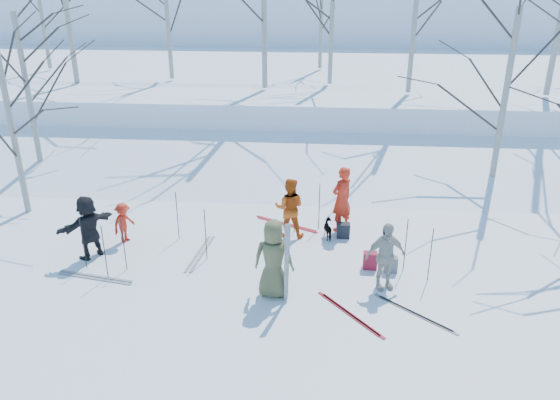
# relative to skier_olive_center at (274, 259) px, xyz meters

# --- Properties ---
(ground) EXTENTS (120.00, 120.00, 0.00)m
(ground) POSITION_rel_skier_olive_center_xyz_m (-0.05, 0.76, -0.89)
(ground) COLOR white
(ground) RESTS_ON ground
(snow_ramp) EXTENTS (70.00, 9.49, 4.12)m
(snow_ramp) POSITION_rel_skier_olive_center_xyz_m (-0.05, 7.76, -0.74)
(snow_ramp) COLOR white
(snow_ramp) RESTS_ON ground
(snow_plateau) EXTENTS (70.00, 18.00, 2.20)m
(snow_plateau) POSITION_rel_skier_olive_center_xyz_m (-0.05, 17.76, 0.11)
(snow_plateau) COLOR white
(snow_plateau) RESTS_ON ground
(far_hill) EXTENTS (90.00, 30.00, 6.00)m
(far_hill) POSITION_rel_skier_olive_center_xyz_m (-0.05, 38.76, 1.11)
(far_hill) COLOR white
(far_hill) RESTS_ON ground
(skier_olive_center) EXTENTS (0.92, 0.64, 1.79)m
(skier_olive_center) POSITION_rel_skier_olive_center_xyz_m (0.00, 0.00, 0.00)
(skier_olive_center) COLOR brown
(skier_olive_center) RESTS_ON ground
(skier_red_north) EXTENTS (0.78, 0.77, 1.82)m
(skier_red_north) POSITION_rel_skier_olive_center_xyz_m (1.53, 3.36, 0.02)
(skier_red_north) COLOR red
(skier_red_north) RESTS_ON ground
(skier_redor_behind) EXTENTS (0.82, 0.66, 1.63)m
(skier_redor_behind) POSITION_rel_skier_olive_center_xyz_m (0.15, 2.87, -0.08)
(skier_redor_behind) COLOR #BF470E
(skier_redor_behind) RESTS_ON ground
(skier_red_seated) EXTENTS (0.64, 0.80, 1.08)m
(skier_red_seated) POSITION_rel_skier_olive_center_xyz_m (-4.11, 2.22, -0.36)
(skier_red_seated) COLOR red
(skier_red_seated) RESTS_ON ground
(skier_cream_east) EXTENTS (1.01, 0.67, 1.59)m
(skier_cream_east) POSITION_rel_skier_olive_center_xyz_m (2.42, 0.50, -0.10)
(skier_cream_east) COLOR beige
(skier_cream_east) RESTS_ON ground
(skier_grey_west) EXTENTS (1.28, 1.49, 1.62)m
(skier_grey_west) POSITION_rel_skier_olive_center_xyz_m (-4.66, 1.36, -0.09)
(skier_grey_west) COLOR black
(skier_grey_west) RESTS_ON ground
(dog) EXTENTS (0.43, 0.65, 0.50)m
(dog) POSITION_rel_skier_olive_center_xyz_m (1.22, 2.85, -0.64)
(dog) COLOR black
(dog) RESTS_ON ground
(upright_ski_left) EXTENTS (0.09, 0.16, 1.90)m
(upright_ski_left) POSITION_rel_skier_olive_center_xyz_m (0.28, -0.28, 0.06)
(upright_ski_left) COLOR silver
(upright_ski_left) RESTS_ON ground
(upright_ski_right) EXTENTS (0.14, 0.23, 1.89)m
(upright_ski_right) POSITION_rel_skier_olive_center_xyz_m (0.31, -0.23, 0.06)
(upright_ski_right) COLOR silver
(upright_ski_right) RESTS_ON ground
(ski_pair_a) EXTENTS (1.70, 2.06, 0.02)m
(ski_pair_a) POSITION_rel_skier_olive_center_xyz_m (0.03, 3.56, -0.88)
(ski_pair_a) COLOR maroon
(ski_pair_a) RESTS_ON ground
(ski_pair_b) EXTENTS (2.08, 2.10, 0.02)m
(ski_pair_b) POSITION_rel_skier_olive_center_xyz_m (2.99, -0.49, -0.88)
(ski_pair_b) COLOR silver
(ski_pair_b) RESTS_ON ground
(ski_pair_c) EXTENTS (0.88, 1.97, 0.02)m
(ski_pair_c) POSITION_rel_skier_olive_center_xyz_m (-4.20, 0.36, -0.88)
(ski_pair_c) COLOR silver
(ski_pair_c) RESTS_ON ground
(ski_pair_d) EXTENTS (2.06, 2.10, 0.02)m
(ski_pair_d) POSITION_rel_skier_olive_center_xyz_m (1.64, -0.63, -0.88)
(ski_pair_d) COLOR maroon
(ski_pair_d) RESTS_ON ground
(ski_pair_e) EXTENTS (0.61, 1.94, 0.02)m
(ski_pair_e) POSITION_rel_skier_olive_center_xyz_m (-2.01, 1.69, -0.88)
(ski_pair_e) COLOR silver
(ski_pair_e) RESTS_ON ground
(ski_pole_a) EXTENTS (0.02, 0.02, 1.34)m
(ski_pole_a) POSITION_rel_skier_olive_center_xyz_m (2.97, 1.29, -0.22)
(ski_pole_a) COLOR black
(ski_pole_a) RESTS_ON ground
(ski_pole_b) EXTENTS (0.02, 0.02, 1.34)m
(ski_pole_b) POSITION_rel_skier_olive_center_xyz_m (-2.74, 2.45, -0.22)
(ski_pole_b) COLOR black
(ski_pole_b) RESTS_ON ground
(ski_pole_c) EXTENTS (0.02, 0.02, 1.34)m
(ski_pole_c) POSITION_rel_skier_olive_center_xyz_m (0.93, 3.37, -0.22)
(ski_pole_c) COLOR black
(ski_pole_c) RESTS_ON ground
(ski_pole_d) EXTENTS (0.02, 0.02, 1.34)m
(ski_pole_d) POSITION_rel_skier_olive_center_xyz_m (3.47, 0.86, -0.22)
(ski_pole_d) COLOR black
(ski_pole_d) RESTS_ON ground
(ski_pole_e) EXTENTS (0.02, 0.02, 1.34)m
(ski_pole_e) POSITION_rel_skier_olive_center_xyz_m (-3.59, 0.78, -0.22)
(ski_pole_e) COLOR black
(ski_pole_e) RESTS_ON ground
(ski_pole_f) EXTENTS (0.02, 0.02, 1.34)m
(ski_pole_f) POSITION_rel_skier_olive_center_xyz_m (-3.90, 0.39, -0.22)
(ski_pole_f) COLOR black
(ski_pole_f) RESTS_ON ground
(ski_pole_g) EXTENTS (0.02, 0.02, 1.34)m
(ski_pole_g) POSITION_rel_skier_olive_center_xyz_m (-4.58, 0.79, -0.22)
(ski_pole_g) COLOR black
(ski_pole_g) RESTS_ON ground
(ski_pole_h) EXTENTS (0.02, 0.02, 1.34)m
(ski_pole_h) POSITION_rel_skier_olive_center_xyz_m (0.27, 3.09, -0.22)
(ski_pole_h) COLOR black
(ski_pole_h) RESTS_ON ground
(ski_pole_i) EXTENTS (0.02, 0.02, 1.34)m
(ski_pole_i) POSITION_rel_skier_olive_center_xyz_m (-1.79, 1.45, -0.22)
(ski_pole_i) COLOR black
(ski_pole_i) RESTS_ON ground
(backpack_red) EXTENTS (0.32, 0.22, 0.42)m
(backpack_red) POSITION_rel_skier_olive_center_xyz_m (2.18, 1.32, -0.68)
(backpack_red) COLOR maroon
(backpack_red) RESTS_ON ground
(backpack_grey) EXTENTS (0.30, 0.20, 0.38)m
(backpack_grey) POSITION_rel_skier_olive_center_xyz_m (2.66, 1.20, -0.70)
(backpack_grey) COLOR slate
(backpack_grey) RESTS_ON ground
(backpack_dark) EXTENTS (0.34, 0.24, 0.40)m
(backpack_dark) POSITION_rel_skier_olive_center_xyz_m (1.59, 2.90, -0.69)
(backpack_dark) COLOR black
(backpack_dark) RESTS_ON ground
(birch_plateau_d) EXTENTS (4.23, 4.23, 5.19)m
(birch_plateau_d) POSITION_rel_skier_olive_center_xyz_m (-12.02, 15.11, 3.90)
(birch_plateau_d) COLOR silver
(birch_plateau_d) RESTS_ON snow_plateau
(birch_plateau_e) EXTENTS (4.33, 4.33, 5.33)m
(birch_plateau_e) POSITION_rel_skier_olive_center_xyz_m (1.19, 12.51, 3.97)
(birch_plateau_e) COLOR silver
(birch_plateau_e) RESTS_ON snow_plateau
(birch_plateau_f) EXTENTS (4.52, 4.52, 5.60)m
(birch_plateau_f) POSITION_rel_skier_olive_center_xyz_m (4.19, 11.09, 4.10)
(birch_plateau_f) COLOR silver
(birch_plateau_f) RESTS_ON snow_plateau
(birch_plateau_g) EXTENTS (4.07, 4.07, 4.96)m
(birch_plateau_g) POSITION_rel_skier_olive_center_xyz_m (-5.60, 13.11, 3.79)
(birch_plateau_g) COLOR silver
(birch_plateau_g) RESTS_ON snow_plateau
(birch_plateau_i) EXTENTS (3.96, 3.96, 4.80)m
(birch_plateau_i) POSITION_rel_skier_olive_center_xyz_m (0.73, 16.28, 3.71)
(birch_plateau_i) COLOR silver
(birch_plateau_i) RESTS_ON snow_plateau
(birch_edge_a) EXTENTS (3.89, 3.89, 4.70)m
(birch_edge_a) POSITION_rel_skier_olive_center_xyz_m (-7.63, 3.84, 1.46)
(birch_edge_a) COLOR silver
(birch_edge_a) RESTS_ON ground
(birch_edge_d) EXTENTS (4.38, 4.38, 5.40)m
(birch_edge_d) POSITION_rel_skier_olive_center_xyz_m (-8.61, 6.72, 1.81)
(birch_edge_d) COLOR silver
(birch_edge_d) RESTS_ON ground
(birch_edge_e) EXTENTS (4.54, 4.54, 5.63)m
(birch_edge_e) POSITION_rel_skier_olive_center_xyz_m (6.40, 6.59, 1.92)
(birch_edge_e) COLOR silver
(birch_edge_e) RESTS_ON ground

